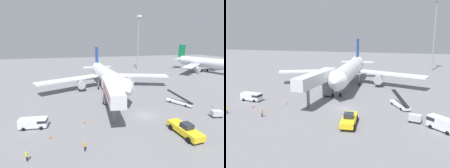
% 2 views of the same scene
% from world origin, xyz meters
% --- Properties ---
extents(ground_plane, '(300.00, 300.00, 0.00)m').
position_xyz_m(ground_plane, '(0.00, 0.00, 0.00)').
color(ground_plane, slate).
extents(airplane_at_gate, '(48.48, 42.82, 14.40)m').
position_xyz_m(airplane_at_gate, '(-3.44, 23.76, 5.04)').
color(airplane_at_gate, silver).
rests_on(airplane_at_gate, ground).
extents(jet_bridge, '(5.48, 18.14, 7.61)m').
position_xyz_m(jet_bridge, '(-7.18, 3.63, 5.73)').
color(jet_bridge, silver).
rests_on(jet_bridge, ground).
extents(pushback_tug, '(3.12, 7.27, 2.50)m').
position_xyz_m(pushback_tug, '(3.28, -9.72, 1.15)').
color(pushback_tug, yellow).
rests_on(pushback_tug, ground).
extents(belt_loader_truck, '(4.97, 7.32, 3.42)m').
position_xyz_m(belt_loader_truck, '(12.35, 4.10, 0.78)').
color(belt_loader_truck, white).
rests_on(belt_loader_truck, ground).
extents(service_van_rear_left, '(5.48, 2.81, 1.97)m').
position_xyz_m(service_van_rear_left, '(-23.86, 0.59, 1.14)').
color(service_van_rear_left, white).
rests_on(service_van_rear_left, ground).
extents(baggage_cart_near_center, '(2.57, 1.79, 1.59)m').
position_xyz_m(baggage_cart_near_center, '(15.27, -5.16, 0.88)').
color(baggage_cart_near_center, '#38383D').
rests_on(baggage_cart_near_center, ground).
extents(ground_crew_worker_foreground, '(0.36, 0.36, 1.66)m').
position_xyz_m(ground_crew_worker_foreground, '(-23.29, -9.60, 0.88)').
color(ground_crew_worker_foreground, '#1E2333').
rests_on(ground_crew_worker_foreground, ground).
extents(ground_crew_worker_midground, '(0.38, 0.38, 1.66)m').
position_xyz_m(ground_crew_worker_midground, '(-14.99, -9.50, 0.88)').
color(ground_crew_worker_midground, '#1E2333').
rests_on(ground_crew_worker_midground, ground).
extents(safety_cone_alpha, '(0.40, 0.40, 0.61)m').
position_xyz_m(safety_cone_alpha, '(-20.53, -4.22, 0.30)').
color(safety_cone_alpha, black).
rests_on(safety_cone_alpha, ground).
extents(safety_cone_bravo, '(0.40, 0.40, 0.62)m').
position_xyz_m(safety_cone_bravo, '(-13.99, -0.05, 0.30)').
color(safety_cone_bravo, black).
rests_on(safety_cone_bravo, ground).
extents(safety_cone_charlie, '(0.39, 0.39, 0.59)m').
position_xyz_m(safety_cone_charlie, '(19.76, 0.06, 0.29)').
color(safety_cone_charlie, black).
rests_on(safety_cone_charlie, ground).
extents(airplane_background, '(40.87, 43.30, 14.69)m').
position_xyz_m(airplane_background, '(58.56, 43.26, 5.13)').
color(airplane_background, silver).
rests_on(airplane_background, ground).
extents(apron_light_mast, '(2.40, 2.40, 31.40)m').
position_xyz_m(apron_light_mast, '(25.66, 63.12, 21.11)').
color(apron_light_mast, '#93969B').
rests_on(apron_light_mast, ground).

